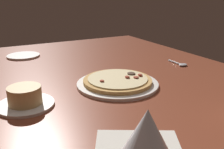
# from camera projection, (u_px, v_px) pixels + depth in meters

# --- Properties ---
(dining_table) EXTENTS (1.50, 1.10, 0.04)m
(dining_table) POSITION_uv_depth(u_px,v_px,m) (107.00, 86.00, 0.92)
(dining_table) COLOR brown
(dining_table) RESTS_ON ground
(pizza_main) EXTENTS (0.27, 0.27, 0.03)m
(pizza_main) POSITION_uv_depth(u_px,v_px,m) (118.00, 82.00, 0.86)
(pizza_main) COLOR white
(pizza_main) RESTS_ON dining_table
(ramekin_on_saucer) EXTENTS (0.16, 0.16, 0.06)m
(ramekin_on_saucer) POSITION_uv_depth(u_px,v_px,m) (25.00, 98.00, 0.71)
(ramekin_on_saucer) COLOR silver
(ramekin_on_saucer) RESTS_ON dining_table
(wine_glass_near) EXTENTS (0.08, 0.08, 0.16)m
(wine_glass_near) POSITION_uv_depth(u_px,v_px,m) (147.00, 140.00, 0.35)
(wine_glass_near) COLOR silver
(wine_glass_near) RESTS_ON dining_table
(side_plate) EXTENTS (0.15, 0.15, 0.01)m
(side_plate) POSITION_uv_depth(u_px,v_px,m) (23.00, 56.00, 1.23)
(side_plate) COLOR silver
(side_plate) RESTS_ON dining_table
(paper_menu) EXTENTS (0.18, 0.21, 0.00)m
(paper_menu) POSITION_uv_depth(u_px,v_px,m) (138.00, 145.00, 0.53)
(paper_menu) COLOR silver
(paper_menu) RESTS_ON dining_table
(spoon) EXTENTS (0.10, 0.04, 0.01)m
(spoon) POSITION_uv_depth(u_px,v_px,m) (181.00, 64.00, 1.09)
(spoon) COLOR silver
(spoon) RESTS_ON dining_table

